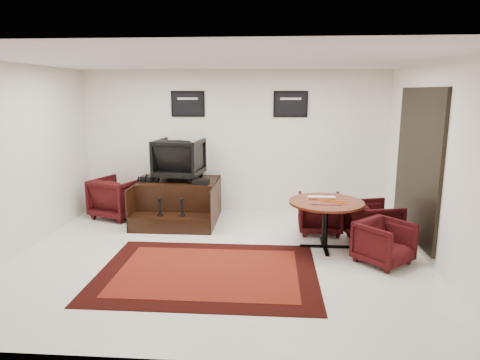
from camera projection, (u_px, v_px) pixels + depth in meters
The scene contains 16 objects.
ground at pixel (219, 256), 6.31m from camera, with size 6.00×6.00×0.00m, color white.
room_shell at pixel (248, 135), 6.04m from camera, with size 6.02×5.02×2.81m.
area_rug at pixel (208, 272), 5.75m from camera, with size 2.92×2.19×0.01m.
shine_podium at pixel (179, 202), 8.05m from camera, with size 1.46×1.50×0.75m.
shine_chair at pixel (179, 157), 8.03m from camera, with size 0.84×0.78×0.86m, color black.
shoes_pair at pixel (148, 178), 7.95m from camera, with size 0.22×0.27×0.10m.
polish_kit at pixel (201, 182), 7.67m from camera, with size 0.27×0.19×0.09m, color black.
umbrella_black at pixel (133, 198), 7.97m from camera, with size 0.32×0.12×0.87m, color black, non-canonical shape.
umbrella_hooked at pixel (133, 197), 8.07m from camera, with size 0.32×0.12×0.87m, color black, non-canonical shape.
armchair_side at pixel (118, 195), 8.22m from camera, with size 0.83×0.77×0.85m, color black.
meeting_table at pixel (326, 207), 6.54m from camera, with size 1.14×1.14×0.75m.
table_chair_back at pixel (320, 211), 7.35m from camera, with size 0.71×0.67×0.73m, color black.
table_chair_window at pixel (374, 220), 6.86m from camera, with size 0.71×0.66×0.73m, color black.
table_chair_corner at pixel (384, 241), 5.99m from camera, with size 0.66×0.62×0.68m, color black.
paper_roll at pixel (322, 197), 6.65m from camera, with size 0.05×0.05×0.42m, color white.
table_clutter at pixel (331, 202), 6.45m from camera, with size 0.57×0.35×0.01m.
Camera 1 is at (0.74, -5.91, 2.39)m, focal length 32.00 mm.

